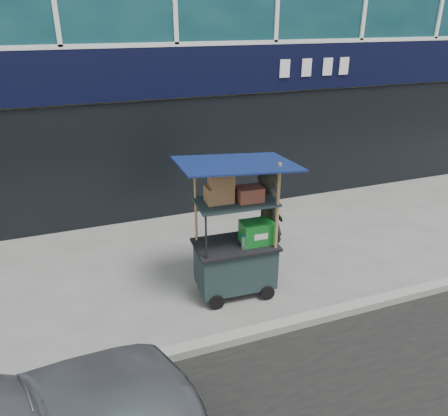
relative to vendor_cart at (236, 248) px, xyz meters
name	(u,v)px	position (x,y,z in m)	size (l,w,h in m)	color
ground	(259,325)	(0.00, -0.85, -0.75)	(80.00, 80.00, 0.00)	#63635E
curb	(265,330)	(0.00, -1.05, -0.69)	(80.00, 0.18, 0.12)	gray
vendor_cart	(236,248)	(0.00, 0.00, 0.00)	(1.64, 1.20, 2.15)	#18272A
vendor_man	(268,226)	(0.58, 0.15, 0.19)	(0.69, 0.45, 1.89)	black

